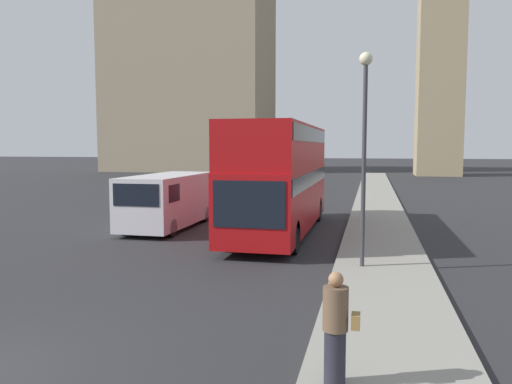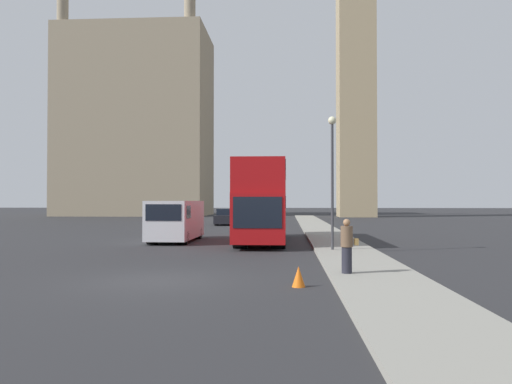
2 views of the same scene
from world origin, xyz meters
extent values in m
cube|color=gray|center=(-20.15, 64.10, 14.59)|extent=(22.72, 13.91, 29.17)
cube|color=#A80F11|center=(2.43, 13.58, 1.49)|extent=(2.53, 10.62, 2.38)
cube|color=#A80F11|center=(2.43, 13.58, 3.51)|extent=(2.53, 10.41, 1.65)
cube|color=black|center=(2.43, 13.58, 2.26)|extent=(2.57, 10.19, 0.55)
cube|color=black|center=(2.43, 13.58, 3.96)|extent=(2.57, 9.98, 0.55)
cube|color=black|center=(2.43, 8.25, 1.78)|extent=(2.22, 0.03, 1.43)
cylinder|color=black|center=(1.52, 9.86, 0.55)|extent=(0.71, 1.11, 1.11)
cylinder|color=black|center=(3.34, 9.86, 0.55)|extent=(0.71, 1.11, 1.11)
cylinder|color=black|center=(1.52, 17.29, 0.55)|extent=(0.71, 1.11, 1.11)
cylinder|color=black|center=(3.34, 17.29, 0.55)|extent=(0.71, 1.11, 1.11)
cube|color=silver|center=(-2.52, 13.84, 1.25)|extent=(2.17, 6.02, 2.11)
cube|color=black|center=(-2.52, 10.82, 1.71)|extent=(1.85, 0.02, 0.84)
cube|color=black|center=(-2.52, 11.88, 1.71)|extent=(2.20, 1.08, 0.67)
cylinder|color=black|center=(-3.34, 11.79, 0.36)|extent=(0.54, 0.71, 0.71)
cylinder|color=black|center=(-1.71, 11.79, 0.36)|extent=(0.54, 0.71, 0.71)
cylinder|color=black|center=(-3.34, 15.88, 0.36)|extent=(0.54, 0.71, 0.71)
cylinder|color=black|center=(-1.71, 15.88, 0.36)|extent=(0.54, 0.71, 0.71)
cylinder|color=#23232D|center=(5.53, 0.77, 0.54)|extent=(0.30, 0.30, 0.78)
cylinder|color=brown|center=(5.53, 0.77, 1.24)|extent=(0.36, 0.36, 0.62)
sphere|color=#9E704C|center=(5.53, 0.77, 1.66)|extent=(0.21, 0.21, 0.21)
cube|color=olive|center=(5.81, 0.77, 1.09)|extent=(0.12, 0.24, 0.20)
cylinder|color=#38383D|center=(5.77, 8.03, 2.92)|extent=(0.12, 0.12, 5.55)
sphere|color=beige|center=(5.77, 8.03, 5.88)|extent=(0.36, 0.36, 0.36)
cube|color=black|center=(-2.10, 33.51, 0.56)|extent=(1.71, 4.75, 0.79)
cube|color=black|center=(-2.10, 33.63, 1.26)|extent=(1.54, 2.28, 0.60)
cylinder|color=black|center=(-2.76, 31.99, 0.33)|extent=(0.38, 0.65, 0.65)
cylinder|color=black|center=(-1.43, 31.99, 0.33)|extent=(0.38, 0.65, 0.65)
cylinder|color=black|center=(-2.76, 35.04, 0.33)|extent=(0.38, 0.65, 0.65)
cylinder|color=black|center=(-1.43, 35.04, 0.33)|extent=(0.38, 0.65, 0.65)
camera|label=1|loc=(5.98, -6.09, 3.49)|focal=35.00mm
camera|label=2|loc=(3.74, -14.23, 2.30)|focal=35.00mm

